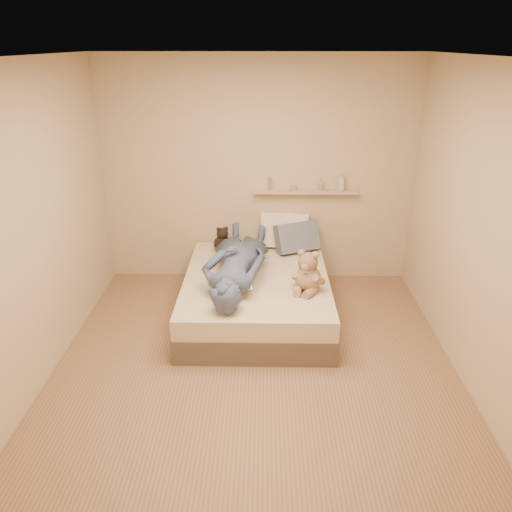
{
  "coord_description": "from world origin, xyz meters",
  "views": [
    {
      "loc": [
        0.08,
        -3.75,
        2.7
      ],
      "look_at": [
        0.0,
        0.65,
        0.8
      ],
      "focal_mm": 35.0,
      "sensor_mm": 36.0,
      "label": 1
    }
  ],
  "objects_px": {
    "pillow_cream": "(284,230)",
    "pillow_grey": "(297,237)",
    "teddy_bear": "(307,274)",
    "dark_plush": "(223,241)",
    "person": "(237,261)",
    "game_console": "(243,286)",
    "wall_shelf": "(305,192)",
    "bed": "(256,295)"
  },
  "relations": [
    {
      "from": "dark_plush",
      "to": "person",
      "type": "xyz_separation_m",
      "value": [
        0.2,
        -0.7,
        0.07
      ]
    },
    {
      "from": "teddy_bear",
      "to": "wall_shelf",
      "type": "relative_size",
      "value": 0.36
    },
    {
      "from": "person",
      "to": "wall_shelf",
      "type": "relative_size",
      "value": 1.39
    },
    {
      "from": "person",
      "to": "dark_plush",
      "type": "bearing_deg",
      "value": -68.01
    },
    {
      "from": "bed",
      "to": "person",
      "type": "xyz_separation_m",
      "value": [
        -0.2,
        -0.05,
        0.43
      ]
    },
    {
      "from": "pillow_cream",
      "to": "pillow_grey",
      "type": "bearing_deg",
      "value": -44.77
    },
    {
      "from": "dark_plush",
      "to": "person",
      "type": "distance_m",
      "value": 0.73
    },
    {
      "from": "bed",
      "to": "teddy_bear",
      "type": "xyz_separation_m",
      "value": [
        0.5,
        -0.32,
        0.4
      ]
    },
    {
      "from": "game_console",
      "to": "person",
      "type": "bearing_deg",
      "value": 100.82
    },
    {
      "from": "pillow_cream",
      "to": "person",
      "type": "distance_m",
      "value": 1.02
    },
    {
      "from": "bed",
      "to": "pillow_cream",
      "type": "height_order",
      "value": "pillow_cream"
    },
    {
      "from": "teddy_bear",
      "to": "pillow_cream",
      "type": "height_order",
      "value": "teddy_bear"
    },
    {
      "from": "teddy_bear",
      "to": "pillow_grey",
      "type": "relative_size",
      "value": 0.86
    },
    {
      "from": "game_console",
      "to": "teddy_bear",
      "type": "distance_m",
      "value": 0.64
    },
    {
      "from": "teddy_bear",
      "to": "dark_plush",
      "type": "relative_size",
      "value": 1.39
    },
    {
      "from": "dark_plush",
      "to": "person",
      "type": "bearing_deg",
      "value": -73.96
    },
    {
      "from": "pillow_cream",
      "to": "wall_shelf",
      "type": "xyz_separation_m",
      "value": [
        0.23,
        0.08,
        0.45
      ]
    },
    {
      "from": "bed",
      "to": "pillow_grey",
      "type": "distance_m",
      "value": 0.92
    },
    {
      "from": "teddy_bear",
      "to": "person",
      "type": "distance_m",
      "value": 0.75
    },
    {
      "from": "pillow_grey",
      "to": "teddy_bear",
      "type": "bearing_deg",
      "value": -87.59
    },
    {
      "from": "person",
      "to": "wall_shelf",
      "type": "height_order",
      "value": "wall_shelf"
    },
    {
      "from": "pillow_cream",
      "to": "wall_shelf",
      "type": "distance_m",
      "value": 0.51
    },
    {
      "from": "game_console",
      "to": "pillow_cream",
      "type": "distance_m",
      "value": 1.41
    },
    {
      "from": "dark_plush",
      "to": "pillow_cream",
      "type": "bearing_deg",
      "value": 14.52
    },
    {
      "from": "dark_plush",
      "to": "person",
      "type": "height_order",
      "value": "person"
    },
    {
      "from": "pillow_cream",
      "to": "pillow_grey",
      "type": "distance_m",
      "value": 0.2
    },
    {
      "from": "bed",
      "to": "dark_plush",
      "type": "bearing_deg",
      "value": 121.94
    },
    {
      "from": "bed",
      "to": "pillow_grey",
      "type": "height_order",
      "value": "pillow_grey"
    },
    {
      "from": "game_console",
      "to": "teddy_bear",
      "type": "height_order",
      "value": "teddy_bear"
    },
    {
      "from": "bed",
      "to": "wall_shelf",
      "type": "height_order",
      "value": "wall_shelf"
    },
    {
      "from": "pillow_cream",
      "to": "pillow_grey",
      "type": "relative_size",
      "value": 1.1
    },
    {
      "from": "bed",
      "to": "dark_plush",
      "type": "distance_m",
      "value": 0.84
    },
    {
      "from": "teddy_bear",
      "to": "pillow_grey",
      "type": "height_order",
      "value": "teddy_bear"
    },
    {
      "from": "dark_plush",
      "to": "wall_shelf",
      "type": "height_order",
      "value": "wall_shelf"
    },
    {
      "from": "pillow_cream",
      "to": "wall_shelf",
      "type": "bearing_deg",
      "value": 18.58
    },
    {
      "from": "teddy_bear",
      "to": "pillow_grey",
      "type": "bearing_deg",
      "value": 92.41
    },
    {
      "from": "pillow_grey",
      "to": "wall_shelf",
      "type": "xyz_separation_m",
      "value": [
        0.09,
        0.22,
        0.48
      ]
    },
    {
      "from": "dark_plush",
      "to": "wall_shelf",
      "type": "xyz_separation_m",
      "value": [
        0.95,
        0.26,
        0.52
      ]
    },
    {
      "from": "wall_shelf",
      "to": "dark_plush",
      "type": "bearing_deg",
      "value": -164.46
    },
    {
      "from": "game_console",
      "to": "wall_shelf",
      "type": "height_order",
      "value": "wall_shelf"
    },
    {
      "from": "bed",
      "to": "teddy_bear",
      "type": "bearing_deg",
      "value": -32.41
    },
    {
      "from": "pillow_cream",
      "to": "game_console",
      "type": "bearing_deg",
      "value": -107.71
    }
  ]
}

